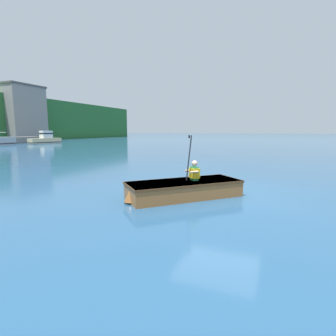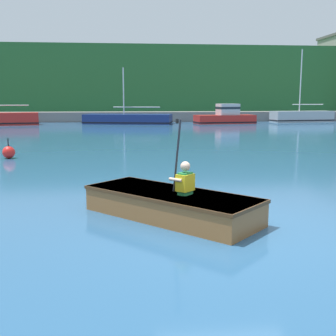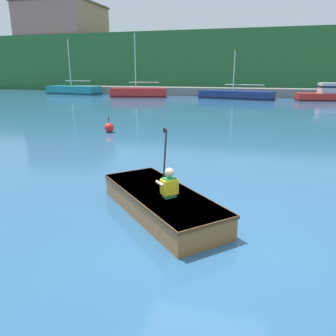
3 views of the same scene
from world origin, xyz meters
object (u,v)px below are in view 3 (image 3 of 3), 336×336
object	(u,v)px
rowboat_foreground	(160,201)
person_paddler	(169,184)
channel_buoy	(109,127)
moored_boat_dock_west_inner	(236,95)
moored_boat_dock_east_end	(139,93)
moored_boat_dock_center_near	(74,90)
moored_boat_dock_center_far	(326,95)

from	to	relation	value
rowboat_foreground	person_paddler	bearing A→B (deg)	-44.74
person_paddler	channel_buoy	size ratio (longest dim) A/B	1.80
moored_boat_dock_west_inner	channel_buoy	size ratio (longest dim) A/B	10.81
moored_boat_dock_east_end	rowboat_foreground	xyz separation A→B (m)	(11.01, -28.14, -0.22)
moored_boat_dock_west_inner	moored_boat_dock_center_near	world-z (taller)	moored_boat_dock_center_near
moored_boat_dock_center_far	person_paddler	world-z (taller)	person_paddler
moored_boat_dock_center_far	rowboat_foreground	world-z (taller)	moored_boat_dock_center_far
moored_boat_dock_west_inner	channel_buoy	distance (m)	21.46
moored_boat_dock_center_far	rowboat_foreground	xyz separation A→B (m)	(-7.73, -28.83, -0.32)
moored_boat_dock_center_near	moored_boat_dock_center_far	size ratio (longest dim) A/B	1.25
moored_boat_dock_center_near	channel_buoy	bearing A→B (deg)	-55.52
moored_boat_dock_center_far	moored_boat_dock_east_end	xyz separation A→B (m)	(-18.73, -0.69, -0.09)
moored_boat_dock_east_end	moored_boat_dock_west_inner	bearing A→B (deg)	5.32
moored_boat_dock_center_near	person_paddler	bearing A→B (deg)	-56.16
moored_boat_dock_east_end	person_paddler	size ratio (longest dim) A/B	5.04
moored_boat_dock_center_near	rowboat_foreground	world-z (taller)	moored_boat_dock_center_near
channel_buoy	moored_boat_dock_west_inner	bearing A→B (deg)	78.54
moored_boat_dock_west_inner	moored_boat_dock_center_near	xyz separation A→B (m)	(-19.42, 1.04, 0.10)
person_paddler	moored_boat_dock_center_far	bearing A→B (deg)	75.59
rowboat_foreground	person_paddler	xyz separation A→B (m)	(0.26, -0.25, 0.47)
moored_boat_dock_center_far	person_paddler	xyz separation A→B (m)	(-7.47, -29.08, 0.15)
moored_boat_dock_east_end	rowboat_foreground	size ratio (longest dim) A/B	2.06
rowboat_foreground	moored_boat_dock_west_inner	bearing A→B (deg)	91.37
moored_boat_dock_west_inner	rowboat_foreground	xyz separation A→B (m)	(0.70, -29.10, -0.12)
moored_boat_dock_west_inner	moored_boat_dock_center_far	xyz separation A→B (m)	(8.43, -0.27, 0.19)
moored_boat_dock_west_inner	rowboat_foreground	distance (m)	29.11
moored_boat_dock_center_near	moored_boat_dock_center_far	bearing A→B (deg)	-2.69
moored_boat_dock_west_inner	moored_boat_dock_east_end	world-z (taller)	moored_boat_dock_east_end
moored_boat_dock_west_inner	person_paddler	distance (m)	29.37
moored_boat_dock_center_far	channel_buoy	world-z (taller)	moored_boat_dock_center_far
moored_boat_dock_east_end	moored_boat_dock_center_far	bearing A→B (deg)	2.11
moored_boat_dock_west_inner	person_paddler	size ratio (longest dim) A/B	6.01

